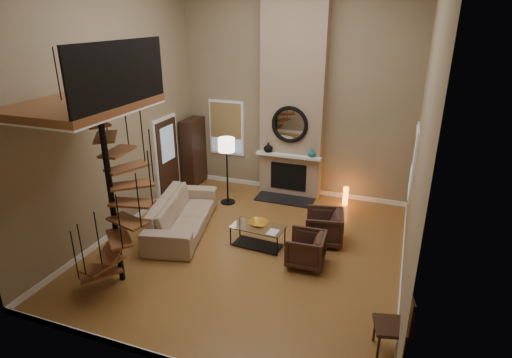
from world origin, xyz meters
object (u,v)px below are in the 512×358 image
(hutch, at_px, (194,151))
(armchair_near, at_px, (327,227))
(armchair_far, at_px, (309,250))
(accent_lamp, at_px, (346,196))
(floor_lamp, at_px, (227,150))
(side_chair, at_px, (398,322))
(sofa, at_px, (182,214))
(coffee_table, at_px, (258,234))

(hutch, height_order, armchair_near, hutch)
(armchair_near, bearing_deg, hutch, -126.34)
(armchair_far, distance_m, accent_lamp, 3.01)
(hutch, relative_size, floor_lamp, 1.07)
(armchair_far, xyz_separation_m, accent_lamp, (0.23, 3.00, -0.10))
(floor_lamp, bearing_deg, armchair_near, -21.95)
(hutch, height_order, side_chair, hutch)
(armchair_far, bearing_deg, side_chair, 41.22)
(armchair_far, height_order, floor_lamp, floor_lamp)
(hutch, distance_m, floor_lamp, 1.74)
(floor_lamp, bearing_deg, sofa, -102.25)
(coffee_table, height_order, side_chair, side_chair)
(armchair_far, bearing_deg, armchair_near, 168.40)
(armchair_near, xyz_separation_m, coffee_table, (-1.32, -0.65, -0.07))
(floor_lamp, bearing_deg, accent_lamp, 17.04)
(armchair_far, height_order, coffee_table, armchair_far)
(hutch, distance_m, armchair_near, 4.69)
(accent_lamp, bearing_deg, hutch, 179.62)
(sofa, bearing_deg, accent_lamp, -64.97)
(sofa, xyz_separation_m, floor_lamp, (0.36, 1.67, 1.02))
(sofa, height_order, side_chair, side_chair)
(hutch, distance_m, coffee_table, 3.97)
(armchair_far, distance_m, side_chair, 2.42)
(sofa, relative_size, coffee_table, 2.32)
(hutch, xyz_separation_m, coffee_table, (2.87, -2.67, -0.67))
(hutch, distance_m, sofa, 2.84)
(accent_lamp, bearing_deg, armchair_near, -92.16)
(armchair_near, height_order, accent_lamp, armchair_near)
(floor_lamp, xyz_separation_m, accent_lamp, (2.85, 0.87, -1.16))
(sofa, height_order, accent_lamp, sofa)
(coffee_table, xyz_separation_m, accent_lamp, (1.40, 2.64, -0.03))
(armchair_far, bearing_deg, hutch, -129.76)
(armchair_far, bearing_deg, accent_lamp, 172.73)
(sofa, height_order, armchair_near, sofa)
(sofa, distance_m, accent_lamp, 4.10)
(armchair_near, relative_size, coffee_table, 0.69)
(hutch, relative_size, coffee_table, 1.62)
(armchair_near, relative_size, side_chair, 0.79)
(sofa, xyz_separation_m, coffee_table, (1.82, -0.09, -0.11))
(coffee_table, height_order, accent_lamp, accent_lamp)
(hutch, bearing_deg, armchair_near, -25.74)
(accent_lamp, height_order, side_chair, side_chair)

